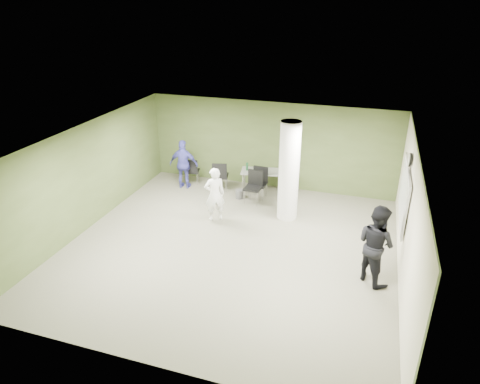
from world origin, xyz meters
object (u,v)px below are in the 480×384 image
(chair_back_left, at_px, (192,169))
(man_blue, at_px, (184,164))
(folding_table, at_px, (265,172))
(man_black, at_px, (376,244))
(woman_white, at_px, (215,195))

(chair_back_left, bearing_deg, man_blue, 57.41)
(chair_back_left, xyz_separation_m, man_blue, (-0.12, -0.34, 0.29))
(folding_table, xyz_separation_m, man_black, (3.45, -3.81, 0.25))
(man_black, bearing_deg, chair_back_left, 11.85)
(man_black, distance_m, man_blue, 6.89)
(folding_table, height_order, man_blue, man_blue)
(folding_table, relative_size, man_black, 0.88)
(woman_white, distance_m, man_blue, 2.49)
(folding_table, xyz_separation_m, man_blue, (-2.57, -0.46, 0.14))
(man_black, bearing_deg, folding_table, -4.00)
(man_blue, bearing_deg, woman_white, 129.15)
(man_black, bearing_deg, man_blue, 14.76)
(folding_table, height_order, man_black, man_black)
(chair_back_left, bearing_deg, man_black, 134.42)
(woman_white, relative_size, man_blue, 0.97)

